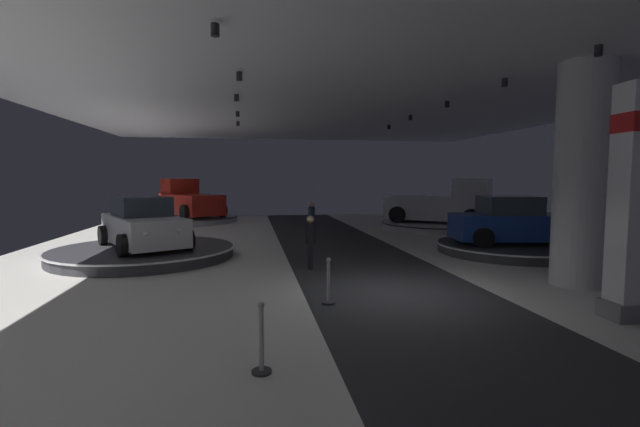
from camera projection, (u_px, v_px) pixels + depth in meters
name	position (u px, v px, depth m)	size (l,w,h in m)	color
ground	(397.00, 294.00, 10.22)	(24.00, 44.00, 0.06)	silver
ceiling_with_spotlights	(401.00, 51.00, 9.77)	(24.00, 44.00, 0.39)	silver
column_right	(583.00, 176.00, 10.77)	(1.34, 1.34, 5.50)	silver
display_platform_deep_left	(191.00, 219.00, 26.82)	(5.68, 5.68, 0.36)	#B7B7BC
pickup_truck_deep_left	(189.00, 201.00, 26.98)	(4.56, 5.64, 2.30)	maroon
display_platform_mid_right	(512.00, 247.00, 15.73)	(5.33, 5.33, 0.34)	#333338
display_car_mid_right	(512.00, 222.00, 15.65)	(4.42, 2.72, 1.71)	navy
display_platform_mid_left	(144.00, 252.00, 14.65)	(6.00, 6.00, 0.37)	#333338
display_car_mid_left	(143.00, 225.00, 14.59)	(3.62, 4.55, 1.71)	silver
display_platform_far_right	(438.00, 225.00, 22.95)	(5.91, 5.91, 0.37)	#B7B7BC
pickup_truck_far_right	(444.00, 205.00, 22.71)	(5.49, 4.88, 2.30)	silver
visitor_walking_near	(312.00, 217.00, 20.16)	(0.32, 0.32, 1.59)	black
visitor_walking_far	(310.00, 239.00, 12.85)	(0.32, 0.32, 1.59)	black
stanchion_a	(261.00, 347.00, 5.98)	(0.28, 0.28, 1.01)	#333338
stanchion_b	(328.00, 287.00, 9.29)	(0.28, 0.28, 1.01)	#333338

